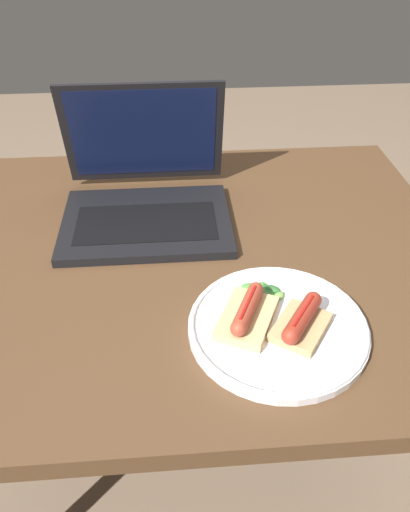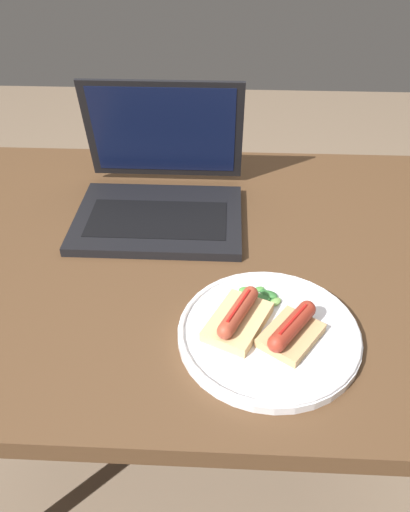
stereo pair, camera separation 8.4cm
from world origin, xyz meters
name	(u,v)px [view 1 (the left image)]	position (x,y,z in m)	size (l,w,h in m)	color
ground_plane	(179,458)	(0.00, 0.00, 0.00)	(6.00, 6.00, 0.00)	#75604C
desk	(168,277)	(0.00, 0.00, 0.66)	(1.13, 0.85, 0.73)	#4C331E
laptop	(146,196)	(-0.04, 0.13, 0.77)	(0.34, 0.31, 0.25)	black
plate	(278,326)	(0.17, -0.22, 0.74)	(0.28, 0.28, 0.02)	silver
sausage_toast_left	(247,315)	(0.12, -0.22, 0.76)	(0.12, 0.13, 0.04)	tan
sausage_toast_middle	(301,322)	(0.20, -0.24, 0.76)	(0.11, 0.12, 0.04)	tan
salad_pile	(264,291)	(0.16, -0.15, 0.74)	(0.07, 0.06, 0.01)	#2D662D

